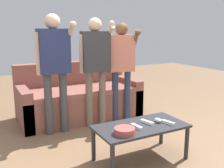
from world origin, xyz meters
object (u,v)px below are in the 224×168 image
at_px(snack_bowl, 125,131).
at_px(player_left, 54,60).
at_px(game_remote_nunchuk, 158,120).
at_px(game_remote_wand_far, 147,122).
at_px(game_remote_wand_near, 137,127).
at_px(coffee_table, 141,130).
at_px(game_remote_wand_spare, 168,123).
at_px(player_right, 122,61).
at_px(player_center, 95,60).
at_px(couch, 79,98).

bearing_deg(snack_bowl, player_left, 103.90).
bearing_deg(player_left, game_remote_nunchuk, -55.45).
bearing_deg(game_remote_wand_far, game_remote_wand_near, -162.61).
height_order(coffee_table, game_remote_wand_spare, game_remote_wand_spare).
relative_size(player_left, game_remote_wand_far, 9.26).
relative_size(snack_bowl, player_right, 0.14).
relative_size(game_remote_wand_near, game_remote_wand_far, 0.90).
xyz_separation_m(player_left, player_right, (0.99, 0.02, -0.06)).
distance_m(player_center, game_remote_wand_far, 1.25).
height_order(player_right, game_remote_wand_far, player_right).
bearing_deg(player_right, player_left, -179.04).
xyz_separation_m(snack_bowl, game_remote_wand_far, (0.35, 0.12, -0.01)).
bearing_deg(player_center, player_left, -179.85).
relative_size(player_left, game_remote_wand_spare, 9.73).
xyz_separation_m(snack_bowl, player_left, (-0.31, 1.24, 0.56)).
xyz_separation_m(player_left, game_remote_wand_spare, (0.84, -1.22, -0.57)).
bearing_deg(player_center, couch, 98.46).
relative_size(couch, game_remote_wand_near, 12.17).
relative_size(player_left, game_remote_wand_near, 10.31).
bearing_deg(game_remote_nunchuk, game_remote_wand_spare, -54.81).
bearing_deg(game_remote_nunchuk, player_left, 124.55).
relative_size(couch, player_right, 1.26).
bearing_deg(game_remote_wand_spare, couch, 101.47).
bearing_deg(game_remote_nunchuk, coffee_table, 178.23).
distance_m(player_right, game_remote_wand_spare, 1.35).
xyz_separation_m(snack_bowl, game_remote_wand_near, (0.18, 0.07, -0.01)).
distance_m(coffee_table, snack_bowl, 0.30).
bearing_deg(coffee_table, game_remote_wand_near, -151.46).
distance_m(game_remote_nunchuk, player_center, 1.28).
bearing_deg(game_remote_wand_near, player_center, 86.08).
height_order(snack_bowl, game_remote_nunchuk, snack_bowl).
distance_m(player_center, game_remote_wand_spare, 1.37).
height_order(snack_bowl, game_remote_wand_spare, snack_bowl).
bearing_deg(game_remote_wand_far, player_left, 120.42).
height_order(player_left, game_remote_wand_near, player_left).
bearing_deg(player_center, player_right, 2.06).
relative_size(coffee_table, snack_bowl, 4.78).
xyz_separation_m(coffee_table, game_remote_wand_far, (0.09, 0.01, 0.06)).
bearing_deg(game_remote_wand_near, player_left, 112.64).
xyz_separation_m(game_remote_nunchuk, game_remote_wand_spare, (0.06, -0.09, -0.01)).
distance_m(player_right, game_remote_wand_near, 1.39).
distance_m(couch, game_remote_wand_near, 1.68).
bearing_deg(player_right, player_center, -177.94).
height_order(couch, game_remote_wand_far, couch).
xyz_separation_m(coffee_table, snack_bowl, (-0.26, -0.11, 0.08)).
bearing_deg(coffee_table, game_remote_wand_spare, -19.58).
xyz_separation_m(player_center, game_remote_wand_far, (0.09, -1.12, -0.55)).
relative_size(couch, coffee_table, 1.91).
height_order(snack_bowl, player_left, player_left).
height_order(player_left, game_remote_wand_far, player_left).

